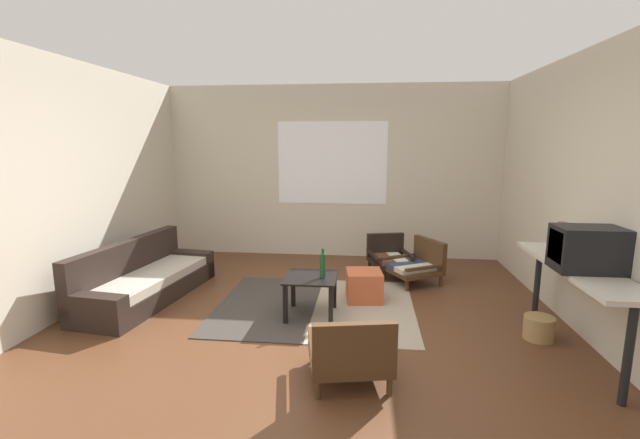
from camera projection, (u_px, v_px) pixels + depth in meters
ground_plane at (306, 337)px, 4.06m from camera, size 7.80×7.80×0.00m
far_wall_with_window at (332, 172)px, 6.81m from camera, size 5.60×0.13×2.70m
side_wall_right at (603, 195)px, 3.83m from camera, size 0.12×6.60×2.70m
side_wall_left at (53, 189)px, 4.40m from camera, size 0.12×6.60×2.70m
area_rug at (315, 306)px, 4.80m from camera, size 2.18×1.85×0.01m
couch at (145, 281)px, 5.02m from camera, size 0.92×2.00×0.68m
coffee_table at (311, 285)px, 4.50m from camera, size 0.54×0.55×0.43m
armchair_by_window at (389, 256)px, 5.99m from camera, size 0.65×0.67×0.54m
armchair_striped_foreground at (350, 353)px, 3.24m from camera, size 0.71×0.71×0.57m
armchair_corner at (417, 264)px, 5.61m from camera, size 0.82×0.83×0.56m
ottoman_orange at (364, 286)px, 4.97m from camera, size 0.44×0.44×0.35m
console_shelf at (577, 274)px, 3.67m from camera, size 0.43×1.73×0.78m
crt_television at (590, 249)px, 3.47m from camera, size 0.54×0.34×0.37m
clay_vase at (560, 243)px, 4.00m from camera, size 0.18×0.18×0.31m
glass_bottle at (323, 265)px, 4.43m from camera, size 0.06×0.06×0.31m
wicker_basket at (539, 328)px, 4.00m from camera, size 0.27×0.27×0.22m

